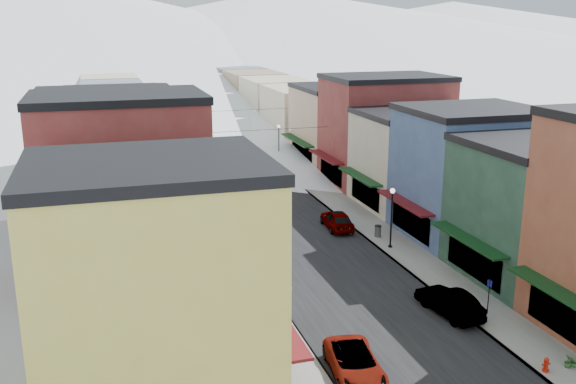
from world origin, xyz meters
TOP-DOWN VIEW (x-y plane):
  - road at (0.00, 60.00)m, footprint 10.00×160.00m
  - sidewalk_left at (-6.60, 60.00)m, footprint 3.20×160.00m
  - sidewalk_right at (6.60, 60.00)m, footprint 3.20×160.00m
  - curb_left at (-5.05, 60.00)m, footprint 0.10×160.00m
  - curb_right at (5.05, 60.00)m, footprint 0.10×160.00m
  - bldg_l_yellow at (-13.19, 4.00)m, footprint 11.30×8.70m
  - bldg_l_cream at (-13.19, 12.50)m, footprint 11.30×8.20m
  - bldg_l_brick_near at (-13.69, 20.50)m, footprint 12.30×8.20m
  - bldg_l_grayblue at (-13.19, 29.00)m, footprint 11.30×9.20m
  - bldg_l_brick_far at (-14.19, 38.00)m, footprint 13.30×9.20m
  - bldg_l_tan at (-13.19, 48.00)m, footprint 11.30×11.20m
  - bldg_r_green at (13.19, 12.00)m, footprint 11.30×9.20m
  - bldg_r_blue at (13.19, 21.00)m, footprint 11.30×9.20m
  - bldg_r_cream at (13.69, 30.00)m, footprint 12.30×9.20m
  - bldg_r_brick_far at (14.19, 39.00)m, footprint 13.30×9.20m
  - bldg_r_tan at (13.19, 49.00)m, footprint 11.30×11.20m
  - distant_blocks at (0.00, 83.00)m, footprint 34.00×55.00m
  - mountain_ridge at (-19.47, 277.18)m, footprint 670.00×340.00m
  - overhead_cables at (0.00, 47.50)m, footprint 16.40×15.04m
  - car_white_suv at (-3.77, 3.53)m, footprint 3.02×5.39m
  - car_silver_sedan at (-3.87, 20.85)m, footprint 2.29×4.53m
  - car_dark_hatch at (-3.50, 26.71)m, footprint 1.52×4.19m
  - car_silver_wagon at (-3.50, 43.15)m, footprint 2.24×5.41m
  - car_green_sedan at (4.30, 8.35)m, footprint 2.32×5.00m
  - car_gray_suv at (3.72, 25.48)m, footprint 2.20×4.85m
  - car_black_sedan at (3.50, 46.71)m, footprint 2.46×4.87m
  - car_lane_silver at (-2.20, 57.86)m, footprint 2.40×4.99m
  - car_lane_white at (0.98, 63.85)m, footprint 2.35×4.93m
  - fire_hydrant at (5.44, 1.00)m, footprint 0.44×0.33m
  - parking_sign at (6.37, 7.44)m, footprint 0.13×0.29m
  - trash_can at (5.99, 22.23)m, footprint 0.55×0.55m
  - streetlamp_near at (5.89, 19.70)m, footprint 0.39×0.39m
  - streetlamp_far at (5.94, 51.04)m, footprint 0.39×0.39m
  - planter_near at (7.08, 1.00)m, footprint 0.58×0.52m
  - planter_far at (6.75, 1.00)m, footprint 0.51×0.51m
  - snow_pile_near at (-4.88, 14.08)m, footprint 2.15×2.52m
  - snow_pile_mid at (-4.28, 20.37)m, footprint 2.48×2.72m
  - snow_pile_far at (-4.28, 31.70)m, footprint 2.61×2.81m

SIDE VIEW (x-z plane):
  - road at x=0.00m, z-range 0.00..0.01m
  - sidewalk_left at x=-6.60m, z-range 0.00..0.15m
  - sidewalk_right at x=6.60m, z-range 0.00..0.15m
  - curb_left at x=-5.05m, z-range 0.00..0.15m
  - curb_right at x=5.05m, z-range 0.00..0.15m
  - snow_pile_near at x=-4.88m, z-range -0.02..0.89m
  - planter_near at x=7.08m, z-range 0.15..0.72m
  - planter_far at x=6.75m, z-range 0.15..0.80m
  - fire_hydrant at x=5.44m, z-range 0.12..0.87m
  - snow_pile_mid at x=-4.28m, z-range -0.02..1.02m
  - snow_pile_far at x=-4.28m, z-range -0.02..1.08m
  - trash_can at x=5.99m, z-range 0.16..1.09m
  - car_black_sedan at x=3.50m, z-range 0.00..1.36m
  - car_lane_white at x=0.98m, z-range 0.00..1.36m
  - car_dark_hatch at x=-3.50m, z-range 0.00..1.37m
  - car_white_suv at x=-3.77m, z-range 0.00..1.42m
  - car_silver_sedan at x=-3.87m, z-range 0.00..1.48m
  - car_silver_wagon at x=-3.50m, z-range 0.00..1.56m
  - car_green_sedan at x=4.30m, z-range 0.00..1.59m
  - car_gray_suv at x=3.72m, z-range 0.00..1.62m
  - car_lane_silver at x=-2.20m, z-range 0.00..1.65m
  - parking_sign at x=6.37m, z-range 0.34..2.59m
  - streetlamp_far at x=5.94m, z-range 0.76..5.42m
  - streetlamp_near at x=5.89m, z-range 0.76..5.43m
  - distant_blocks at x=0.00m, z-range 0.00..8.00m
  - bldg_r_cream at x=13.69m, z-range 0.01..9.01m
  - bldg_l_grayblue at x=-13.19m, z-range 0.01..9.01m
  - bldg_r_tan at x=13.19m, z-range 0.01..9.51m
  - bldg_r_green at x=13.19m, z-range 0.01..9.51m
  - bldg_l_cream at x=-13.19m, z-range 0.01..9.51m
  - bldg_l_tan at x=-13.19m, z-range 0.01..10.01m
  - bldg_r_blue at x=13.19m, z-range 0.01..10.51m
  - bldg_l_brick_far at x=-14.19m, z-range 0.01..11.01m
  - bldg_r_brick_far at x=14.19m, z-range 0.01..11.51m
  - bldg_l_yellow at x=-13.19m, z-range 0.01..11.51m
  - overhead_cables at x=0.00m, z-range 6.18..6.22m
  - bldg_l_brick_near at x=-13.69m, z-range 0.01..12.51m
  - mountain_ridge at x=-19.47m, z-range -2.64..31.36m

